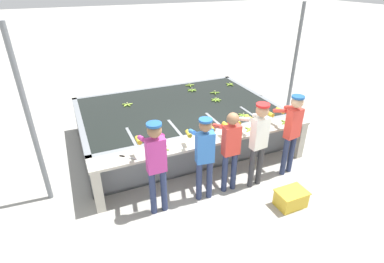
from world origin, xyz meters
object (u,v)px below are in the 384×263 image
(worker_4, at_px, (292,127))
(banana_bunch_floating_6, at_px, (216,100))
(knife_0, at_px, (126,157))
(crate, at_px, (291,198))
(worker_2, at_px, (230,145))
(worker_1, at_px, (204,152))
(banana_bunch_ledge_2, at_px, (250,129))
(banana_bunch_floating_2, at_px, (192,90))
(support_post_right, at_px, (294,67))
(banana_bunch_ledge_0, at_px, (162,149))
(worker_0, at_px, (156,159))
(banana_bunch_floating_1, at_px, (243,115))
(banana_bunch_floating_5, at_px, (215,93))
(worker_3, at_px, (258,137))
(support_post_left, at_px, (30,122))
(banana_bunch_floating_0, at_px, (127,104))
(banana_bunch_floating_3, at_px, (190,85))
(banana_bunch_ledge_1, at_px, (286,122))
(banana_bunch_floating_4, at_px, (230,84))

(worker_4, distance_m, banana_bunch_floating_6, 2.30)
(knife_0, height_order, crate, knife_0)
(worker_2, bearing_deg, worker_1, -176.19)
(knife_0, relative_size, crate, 0.50)
(worker_1, bearing_deg, banana_bunch_ledge_2, 21.82)
(banana_bunch_floating_2, xyz_separation_m, support_post_right, (2.46, -1.15, 0.68))
(banana_bunch_ledge_0, bearing_deg, worker_0, -118.37)
(worker_1, xyz_separation_m, banana_bunch_ledge_2, (1.32, 0.53, -0.08))
(banana_bunch_floating_1, height_order, banana_bunch_floating_5, same)
(worker_3, height_order, banana_bunch_floating_6, worker_3)
(banana_bunch_floating_2, bearing_deg, banana_bunch_floating_1, -78.67)
(worker_4, relative_size, crate, 3.18)
(support_post_left, bearing_deg, banana_bunch_ledge_2, -8.82)
(worker_1, distance_m, worker_2, 0.55)
(banana_bunch_floating_2, bearing_deg, banana_bunch_ledge_2, -86.65)
(banana_bunch_floating_0, bearing_deg, banana_bunch_floating_6, -15.80)
(support_post_right, bearing_deg, banana_bunch_floating_0, 168.96)
(banana_bunch_ledge_0, bearing_deg, support_post_left, 163.05)
(banana_bunch_floating_1, height_order, banana_bunch_floating_2, same)
(banana_bunch_floating_5, bearing_deg, banana_bunch_floating_3, 114.46)
(worker_1, height_order, banana_bunch_floating_2, worker_1)
(worker_2, relative_size, banana_bunch_floating_2, 5.86)
(worker_3, height_order, support_post_right, support_post_right)
(banana_bunch_ledge_1, bearing_deg, banana_bunch_floating_5, 103.98)
(worker_0, relative_size, worker_1, 1.06)
(worker_2, relative_size, banana_bunch_ledge_1, 5.87)
(worker_0, relative_size, crate, 3.19)
(banana_bunch_floating_6, relative_size, support_post_left, 0.09)
(worker_1, distance_m, banana_bunch_floating_6, 2.69)
(banana_bunch_ledge_1, relative_size, banana_bunch_ledge_2, 1.03)
(banana_bunch_floating_1, bearing_deg, banana_bunch_floating_0, 143.32)
(worker_1, xyz_separation_m, knife_0, (-1.29, 0.54, -0.09))
(banana_bunch_ledge_2, relative_size, support_post_left, 0.09)
(worker_1, xyz_separation_m, crate, (1.35, -0.87, -0.84))
(worker_3, height_order, banana_bunch_ledge_2, worker_3)
(banana_bunch_floating_4, height_order, support_post_left, support_post_left)
(worker_4, distance_m, support_post_left, 4.79)
(worker_2, distance_m, banana_bunch_ledge_2, 0.92)
(banana_bunch_floating_5, distance_m, banana_bunch_ledge_0, 3.18)
(worker_1, distance_m, banana_bunch_ledge_0, 0.80)
(knife_0, distance_m, support_post_right, 5.17)
(banana_bunch_floating_3, distance_m, support_post_left, 4.69)
(support_post_left, relative_size, support_post_right, 1.00)
(worker_1, distance_m, banana_bunch_floating_1, 1.96)
(banana_bunch_floating_0, bearing_deg, banana_bunch_floating_3, 19.66)
(worker_0, bearing_deg, worker_4, 0.84)
(worker_4, height_order, knife_0, worker_4)
(banana_bunch_floating_2, distance_m, banana_bunch_floating_3, 0.42)
(banana_bunch_floating_6, distance_m, banana_bunch_ledge_2, 1.75)
(banana_bunch_ledge_2, bearing_deg, banana_bunch_floating_5, 81.45)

